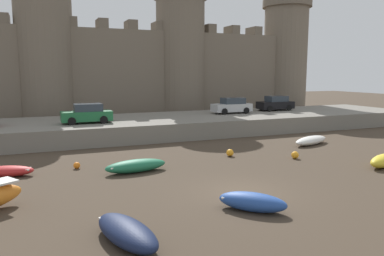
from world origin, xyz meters
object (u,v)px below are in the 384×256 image
rowboat_foreground_right (127,231)px  car_quay_centre_east (232,106)px  mooring_buoy_mid_mud (77,165)px  mooring_buoy_near_shore (295,155)px  mooring_buoy_off_centre (230,153)px  rowboat_midflat_right (311,140)px  rowboat_foreground_left (136,166)px  rowboat_foreground_centre (5,171)px  rowboat_near_channel_left (252,201)px  car_quay_centre_west (87,114)px  car_quay_west (276,103)px

rowboat_foreground_right → car_quay_centre_east: car_quay_centre_east is taller
mooring_buoy_mid_mud → mooring_buoy_near_shore: mooring_buoy_near_shore is taller
mooring_buoy_off_centre → rowboat_foreground_right: bearing=-132.3°
rowboat_midflat_right → mooring_buoy_off_centre: (-8.00, -1.32, -0.10)m
rowboat_midflat_right → rowboat_foreground_left: size_ratio=1.11×
rowboat_foreground_centre → rowboat_foreground_left: bearing=-14.3°
rowboat_foreground_centre → mooring_buoy_off_centre: bearing=-0.7°
mooring_buoy_mid_mud → mooring_buoy_off_centre: size_ratio=0.80×
rowboat_foreground_centre → rowboat_foreground_right: bearing=-67.4°
mooring_buoy_off_centre → rowboat_foreground_left: bearing=-167.1°
rowboat_midflat_right → mooring_buoy_mid_mud: (-18.04, -0.82, -0.15)m
rowboat_midflat_right → car_quay_centre_east: 11.04m
rowboat_foreground_right → mooring_buoy_off_centre: bearing=47.7°
rowboat_midflat_right → mooring_buoy_near_shore: 5.61m
car_quay_centre_east → mooring_buoy_mid_mud: bearing=-145.2°
rowboat_foreground_centre → mooring_buoy_mid_mud: bearing=5.0°
rowboat_foreground_right → mooring_buoy_mid_mud: (-0.59, 10.87, -0.19)m
rowboat_near_channel_left → rowboat_foreground_right: 5.53m
rowboat_near_channel_left → car_quay_centre_east: size_ratio=0.68×
mooring_buoy_mid_mud → car_quay_centre_east: car_quay_centre_east is taller
rowboat_foreground_centre → mooring_buoy_mid_mud: rowboat_foreground_centre is taller
mooring_buoy_mid_mud → rowboat_near_channel_left: bearing=-58.7°
rowboat_near_channel_left → car_quay_centre_east: car_quay_centre_east is taller
rowboat_near_channel_left → mooring_buoy_mid_mud: rowboat_near_channel_left is taller
rowboat_foreground_right → car_quay_centre_west: 20.37m
mooring_buoy_near_shore → mooring_buoy_off_centre: (-3.68, 2.27, 0.00)m
rowboat_foreground_left → car_quay_centre_east: car_quay_centre_east is taller
rowboat_near_channel_left → mooring_buoy_off_centre: 10.26m
mooring_buoy_mid_mud → mooring_buoy_off_centre: bearing=-2.8°
mooring_buoy_near_shore → car_quay_centre_east: car_quay_centre_east is taller
rowboat_foreground_left → car_quay_west: (19.65, 14.57, 1.90)m
rowboat_near_channel_left → car_quay_centre_west: bearing=102.4°
rowboat_foreground_left → mooring_buoy_off_centre: size_ratio=7.46×
rowboat_midflat_right → mooring_buoy_off_centre: rowboat_midflat_right is taller
rowboat_foreground_right → rowboat_foreground_centre: bearing=112.6°
rowboat_foreground_centre → mooring_buoy_mid_mud: (3.80, 0.33, -0.12)m
mooring_buoy_near_shore → rowboat_midflat_right: bearing=39.8°
rowboat_foreground_left → rowboat_near_channel_left: 8.39m
car_quay_centre_east → rowboat_foreground_right: bearing=-125.6°
rowboat_foreground_centre → mooring_buoy_mid_mud: size_ratio=7.87×
rowboat_near_channel_left → car_quay_centre_east: 24.12m
mooring_buoy_mid_mud → mooring_buoy_near_shore: size_ratio=0.81×
mooring_buoy_mid_mud → car_quay_centre_east: 20.45m
rowboat_midflat_right → mooring_buoy_mid_mud: 18.06m
mooring_buoy_near_shore → mooring_buoy_off_centre: 4.33m
rowboat_near_channel_left → mooring_buoy_off_centre: (4.00, 9.44, -0.15)m
rowboat_foreground_left → car_quay_centre_east: bearing=45.1°
rowboat_foreground_left → mooring_buoy_near_shore: size_ratio=7.58×
mooring_buoy_off_centre → rowboat_midflat_right: bearing=9.3°
rowboat_foreground_left → car_quay_centre_west: car_quay_centre_west is taller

